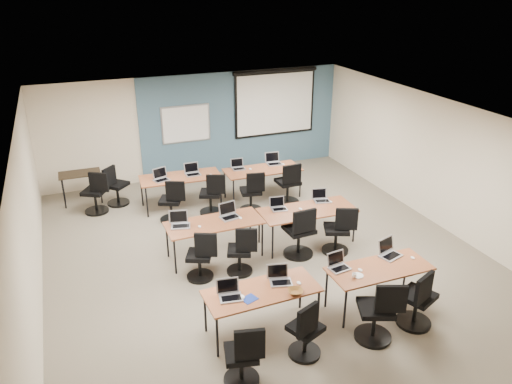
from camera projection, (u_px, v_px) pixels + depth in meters
name	position (u px, v px, depth m)	size (l,w,h in m)	color
floor	(262.00, 252.00, 9.77)	(8.00, 9.00, 0.02)	#6B6354
ceiling	(262.00, 117.00, 8.69)	(8.00, 9.00, 0.02)	white
wall_back	(197.00, 126.00, 13.06)	(8.00, 0.04, 2.70)	beige
wall_front	(420.00, 340.00, 5.40)	(8.00, 0.04, 2.70)	beige
wall_left	(28.00, 226.00, 7.87)	(0.04, 9.00, 2.70)	beige
wall_right	(436.00, 161.00, 10.59)	(0.04, 9.00, 2.70)	beige
blue_accent_panel	(242.00, 121.00, 13.46)	(5.50, 0.04, 2.70)	#3D5977
whiteboard	(186.00, 124.00, 12.85)	(1.28, 0.03, 0.98)	#A4B0BB
projector_screen	(275.00, 99.00, 13.51)	(2.40, 0.10, 1.82)	black
training_table_front_left	(262.00, 293.00, 7.34)	(1.71, 0.71, 0.73)	#9F633B
training_table_front_right	(379.00, 270.00, 7.90)	(1.67, 0.69, 0.73)	olive
training_table_mid_left	(214.00, 224.00, 9.35)	(1.81, 0.75, 0.73)	brown
training_table_mid_right	(307.00, 211.00, 9.86)	(1.91, 0.80, 0.73)	#A26844
training_table_back_left	(180.00, 178.00, 11.46)	(1.84, 0.77, 0.73)	brown
training_table_back_right	(263.00, 171.00, 11.90)	(1.82, 0.76, 0.73)	#A77035
laptop_0	(230.00, 293.00, 7.15)	(0.33, 0.28, 0.25)	#9E9DA9
mouse_0	(243.00, 297.00, 7.15)	(0.06, 0.10, 0.04)	white
task_chair_0	(244.00, 360.00, 6.46)	(0.48, 0.48, 0.97)	black
laptop_1	(280.00, 278.00, 7.51)	(0.33, 0.28, 0.25)	silver
mouse_1	(299.00, 283.00, 7.47)	(0.06, 0.09, 0.03)	white
task_chair_1	(306.00, 334.00, 6.94)	(0.50, 0.47, 0.96)	black
laptop_2	(338.00, 264.00, 7.86)	(0.32, 0.27, 0.24)	silver
mouse_2	(360.00, 270.00, 7.80)	(0.06, 0.10, 0.03)	white
task_chair_2	(378.00, 316.00, 7.25)	(0.58, 0.56, 1.03)	black
laptop_3	(389.00, 251.00, 8.22)	(0.35, 0.30, 0.27)	silver
mouse_3	(413.00, 258.00, 8.14)	(0.05, 0.09, 0.03)	white
task_chair_3	(418.00, 303.00, 7.54)	(0.57, 0.54, 1.02)	black
laptop_4	(180.00, 222.00, 9.19)	(0.35, 0.30, 0.26)	#A7A7B1
mouse_4	(200.00, 226.00, 9.15)	(0.06, 0.09, 0.03)	white
task_chair_4	(201.00, 259.00, 8.75)	(0.51, 0.48, 0.96)	black
laptop_5	(229.00, 214.00, 9.52)	(0.35, 0.30, 0.27)	silver
mouse_5	(240.00, 218.00, 9.47)	(0.06, 0.10, 0.04)	white
task_chair_5	(241.00, 254.00, 8.91)	(0.50, 0.47, 0.96)	black
laptop_6	(278.00, 206.00, 9.84)	(0.30, 0.26, 0.23)	silver
mouse_6	(300.00, 209.00, 9.84)	(0.06, 0.10, 0.04)	white
task_chair_6	(300.00, 236.00, 9.46)	(0.58, 0.58, 1.05)	black
laptop_7	(321.00, 198.00, 10.20)	(0.31, 0.26, 0.24)	silver
mouse_7	(331.00, 202.00, 10.15)	(0.06, 0.09, 0.03)	white
task_chair_7	(338.00, 234.00, 9.58)	(0.56, 0.52, 1.00)	black
laptop_8	(161.00, 177.00, 11.24)	(0.34, 0.29, 0.26)	silver
mouse_8	(167.00, 182.00, 11.10)	(0.05, 0.09, 0.03)	white
task_chair_8	(172.00, 204.00, 10.82)	(0.54, 0.51, 0.99)	black
laptop_9	(192.00, 172.00, 11.55)	(0.34, 0.29, 0.26)	silver
mouse_9	(211.00, 175.00, 11.51)	(0.06, 0.09, 0.03)	white
task_chair_9	(212.00, 197.00, 11.16)	(0.54, 0.51, 0.99)	black
laptop_10	(238.00, 166.00, 11.89)	(0.31, 0.26, 0.23)	silver
mouse_10	(250.00, 169.00, 11.86)	(0.07, 0.10, 0.04)	white
task_chair_10	(252.00, 195.00, 11.28)	(0.51, 0.51, 0.99)	black
laptop_11	(274.00, 161.00, 12.20)	(0.36, 0.30, 0.27)	silver
mouse_11	(283.00, 164.00, 12.16)	(0.06, 0.10, 0.04)	white
task_chair_11	(289.00, 187.00, 11.66)	(0.56, 0.56, 1.04)	black
blue_mousepad	(249.00, 299.00, 7.12)	(0.22, 0.18, 0.01)	navy
snack_bowl	(295.00, 291.00, 7.24)	(0.23, 0.23, 0.06)	brown
snack_plate	(358.00, 275.00, 7.67)	(0.17, 0.17, 0.01)	white
coffee_cup	(354.00, 276.00, 7.61)	(0.05, 0.05, 0.05)	silver
utility_table	(80.00, 177.00, 11.64)	(0.93, 0.52, 0.75)	#2E2316
spare_chair_a	(115.00, 189.00, 11.61)	(0.61, 0.51, 0.99)	black
spare_chair_b	(96.00, 196.00, 11.22)	(0.59, 0.53, 1.01)	black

